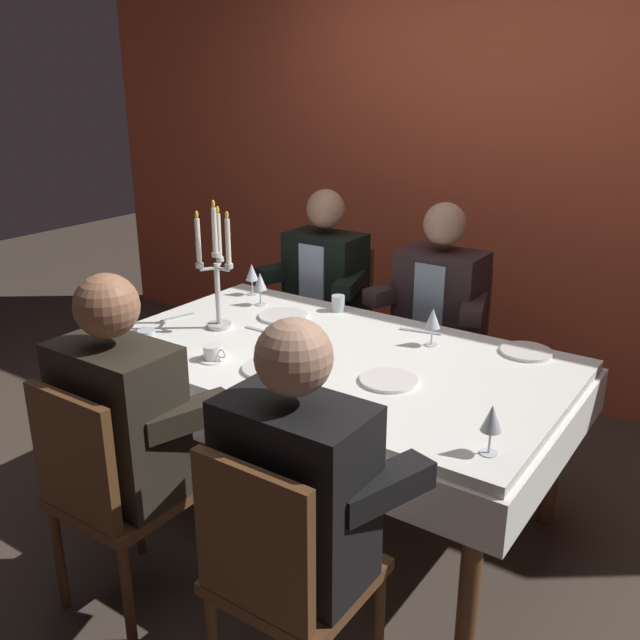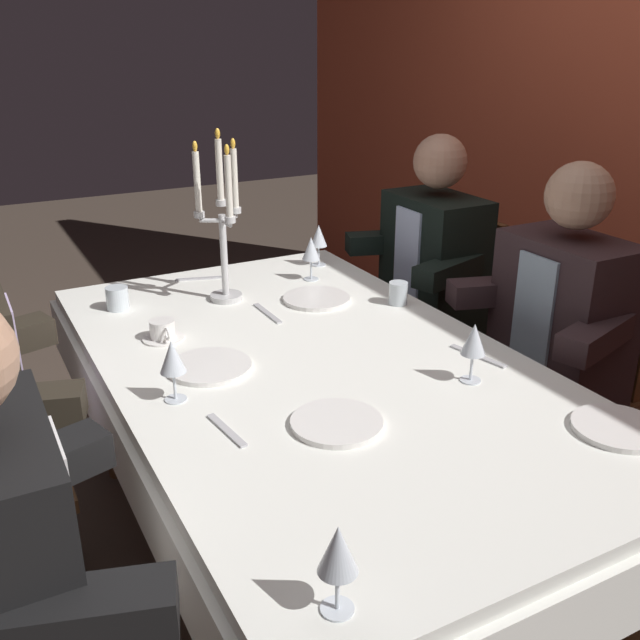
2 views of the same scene
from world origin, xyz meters
name	(u,v)px [view 1 (image 1 of 2)]	position (x,y,z in m)	size (l,w,h in m)	color
ground_plane	(330,505)	(0.00, 0.00, 0.00)	(12.00, 12.00, 0.00)	#42352D
back_wall	(493,162)	(0.00, 1.66, 1.35)	(6.00, 0.12, 2.70)	#C34F32
dining_table	(331,379)	(0.00, 0.00, 0.62)	(1.94, 1.14, 0.74)	white
candelabra	(217,273)	(-0.58, -0.04, 1.00)	(0.15, 0.17, 0.58)	silver
dinner_plate_0	(272,368)	(-0.09, -0.28, 0.75)	(0.23, 0.23, 0.01)	white
dinner_plate_1	(526,352)	(0.67, 0.45, 0.75)	(0.21, 0.21, 0.01)	white
dinner_plate_2	(283,316)	(-0.43, 0.23, 0.75)	(0.23, 0.23, 0.01)	white
dinner_plate_3	(389,380)	(0.34, -0.12, 0.75)	(0.22, 0.22, 0.01)	white
wine_glass_0	(433,320)	(0.31, 0.31, 0.85)	(0.07, 0.07, 0.16)	silver
wine_glass_1	(260,283)	(-0.63, 0.32, 0.85)	(0.07, 0.07, 0.16)	silver
wine_glass_2	(252,273)	(-0.77, 0.43, 0.85)	(0.07, 0.07, 0.16)	silver
wine_glass_3	(276,361)	(0.04, -0.41, 0.85)	(0.07, 0.07, 0.16)	silver
wine_glass_4	(492,420)	(0.84, -0.40, 0.85)	(0.07, 0.07, 0.16)	silver
water_tumbler_0	(147,339)	(-0.67, -0.39, 0.78)	(0.07, 0.07, 0.08)	silver
water_tumbler_1	(338,303)	(-0.27, 0.46, 0.78)	(0.06, 0.06, 0.08)	silver
coffee_cup_0	(213,353)	(-0.35, -0.33, 0.77)	(0.13, 0.12, 0.06)	white
knife_0	(262,331)	(-0.39, 0.03, 0.74)	(0.19, 0.02, 0.01)	#B7B7BC
spoon_1	(178,317)	(-0.83, -0.05, 0.74)	(0.17, 0.02, 0.01)	#B7B7BC
fork_2	(332,398)	(0.24, -0.36, 0.74)	(0.17, 0.02, 0.01)	#B7B7BC
knife_3	(421,331)	(0.20, 0.42, 0.74)	(0.19, 0.02, 0.01)	#B7B7BC
seated_diner_0	(326,280)	(-0.62, 0.89, 0.74)	(0.63, 0.48, 1.24)	brown
seated_diner_1	(118,419)	(-0.27, -0.89, 0.74)	(0.63, 0.48, 1.24)	brown
seated_diner_2	(441,302)	(0.08, 0.89, 0.74)	(0.63, 0.48, 1.24)	brown
seated_diner_3	(294,490)	(0.47, -0.89, 0.74)	(0.63, 0.48, 1.24)	brown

